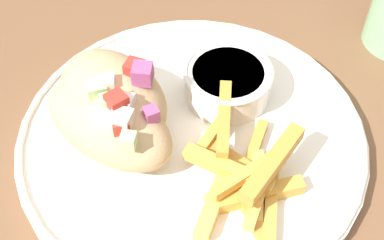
{
  "coord_description": "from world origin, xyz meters",
  "views": [
    {
      "loc": [
        -0.01,
        -0.36,
        1.15
      ],
      "look_at": [
        -0.04,
        -0.06,
        0.8
      ],
      "focal_mm": 50.0,
      "sensor_mm": 36.0,
      "label": 1
    }
  ],
  "objects": [
    {
      "name": "table",
      "position": [
        0.0,
        0.0,
        0.69
      ],
      "size": [
        1.35,
        1.35,
        0.76
      ],
      "color": "brown",
      "rests_on": "ground_plane"
    },
    {
      "name": "plate",
      "position": [
        -0.04,
        -0.06,
        0.77
      ],
      "size": [
        0.31,
        0.31,
        0.02
      ],
      "color": "white",
      "rests_on": "table"
    },
    {
      "name": "pita_sandwich_far",
      "position": [
        -0.11,
        -0.05,
        0.81
      ],
      "size": [
        0.14,
        0.14,
        0.07
      ],
      "rotation": [
        0.0,
        0.0,
        -0.82
      ],
      "color": "tan",
      "rests_on": "plate"
    },
    {
      "name": "sauce_ramekin",
      "position": [
        -0.01,
        -0.01,
        0.8
      ],
      "size": [
        0.08,
        0.08,
        0.03
      ],
      "color": "white",
      "rests_on": "plate"
    },
    {
      "name": "fries_pile",
      "position": [
        0.01,
        -0.11,
        0.79
      ],
      "size": [
        0.1,
        0.16,
        0.04
      ],
      "color": "#E5B251",
      "rests_on": "plate"
    },
    {
      "name": "pita_sandwich_near",
      "position": [
        -0.11,
        -0.08,
        0.81
      ],
      "size": [
        0.15,
        0.13,
        0.06
      ],
      "rotation": [
        0.0,
        0.0,
        -0.56
      ],
      "color": "tan",
      "rests_on": "plate"
    }
  ]
}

